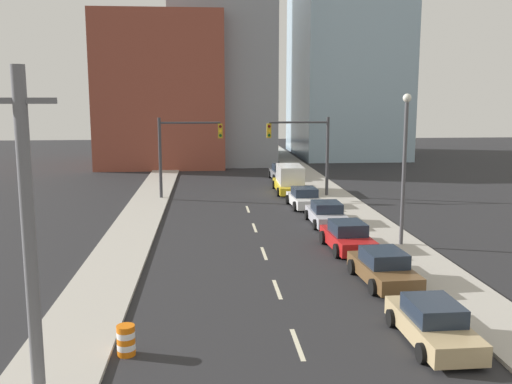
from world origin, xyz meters
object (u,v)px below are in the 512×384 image
at_px(sedan_tan, 433,324).
at_px(box_truck_yellow, 290,180).
at_px(utility_pole_left_near, 30,246).
at_px(street_lamp, 405,159).
at_px(sedan_brown, 383,268).
at_px(sedan_red, 348,237).
at_px(traffic_signal_left, 178,146).
at_px(traffic_signal_right, 310,145).
at_px(sedan_gray, 282,173).
at_px(sedan_white, 304,198).
at_px(traffic_barrel, 126,340).
at_px(sedan_silver, 327,214).

bearing_deg(sedan_tan, box_truck_yellow, 89.95).
distance_m(utility_pole_left_near, street_lamp, 20.89).
height_order(sedan_brown, sedan_red, sedan_red).
height_order(traffic_signal_left, sedan_red, traffic_signal_left).
relative_size(traffic_signal_right, sedan_tan, 1.42).
relative_size(utility_pole_left_near, sedan_gray, 1.93).
relative_size(traffic_signal_right, sedan_white, 1.42).
bearing_deg(traffic_signal_right, street_lamp, -82.01).
bearing_deg(box_truck_yellow, traffic_signal_left, -164.69).
bearing_deg(traffic_barrel, traffic_signal_right, 68.82).
bearing_deg(sedan_brown, sedan_silver, 87.03).
relative_size(box_truck_yellow, sedan_gray, 1.43).
xyz_separation_m(street_lamp, sedan_gray, (-3.11, 25.03, -3.96)).
height_order(traffic_signal_left, sedan_tan, traffic_signal_left).
relative_size(traffic_signal_right, sedan_brown, 1.37).
relative_size(sedan_brown, sedan_gray, 1.04).
distance_m(sedan_tan, sedan_silver, 17.35).
bearing_deg(sedan_red, sedan_brown, -90.35).
height_order(traffic_barrel, sedan_white, sedan_white).
bearing_deg(sedan_gray, box_truck_yellow, -94.85).
bearing_deg(utility_pole_left_near, street_lamp, 46.72).
xyz_separation_m(traffic_signal_right, sedan_white, (-1.10, -4.18, -3.46)).
bearing_deg(traffic_signal_left, traffic_signal_right, 0.00).
bearing_deg(traffic_barrel, street_lamp, 42.91).
relative_size(sedan_brown, sedan_white, 1.04).
height_order(sedan_brown, sedan_silver, sedan_brown).
height_order(street_lamp, sedan_silver, street_lamp).
relative_size(street_lamp, sedan_silver, 1.74).
relative_size(sedan_brown, box_truck_yellow, 0.73).
relative_size(traffic_signal_right, street_lamp, 0.79).
height_order(traffic_signal_left, traffic_signal_right, same).
xyz_separation_m(sedan_tan, sedan_silver, (0.19, 17.35, 0.01)).
distance_m(sedan_brown, sedan_silver, 11.41).
distance_m(traffic_barrel, sedan_tan, 9.70).
distance_m(utility_pole_left_near, sedan_silver, 24.09).
xyz_separation_m(utility_pole_left_near, street_lamp, (14.32, 15.21, 0.27)).
distance_m(traffic_barrel, sedan_red, 14.96).
xyz_separation_m(traffic_signal_right, traffic_barrel, (-10.55, -27.22, -3.64)).
xyz_separation_m(traffic_barrel, sedan_silver, (9.89, 17.45, 0.17)).
bearing_deg(sedan_silver, traffic_signal_right, 85.90).
relative_size(traffic_signal_left, sedan_brown, 1.37).
xyz_separation_m(sedan_brown, sedan_red, (-0.23, 5.34, 0.03)).
height_order(traffic_barrel, sedan_red, sedan_red).
relative_size(traffic_barrel, sedan_silver, 0.21).
bearing_deg(traffic_signal_right, sedan_tan, -91.79).
xyz_separation_m(utility_pole_left_near, sedan_brown, (11.55, 9.42, -3.73)).
bearing_deg(sedan_gray, sedan_silver, -91.82).
bearing_deg(sedan_brown, utility_pole_left_near, -144.00).
height_order(sedan_red, sedan_gray, sedan_gray).
distance_m(traffic_signal_right, sedan_red, 16.23).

